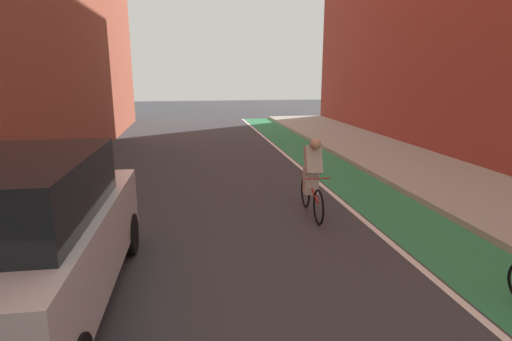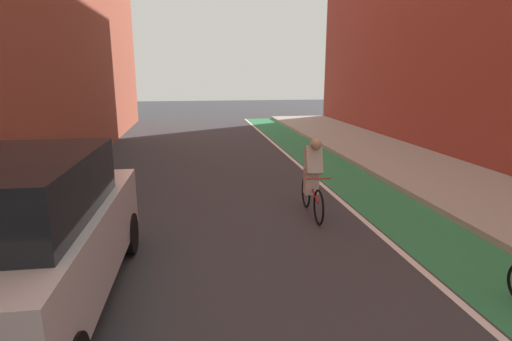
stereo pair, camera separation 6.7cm
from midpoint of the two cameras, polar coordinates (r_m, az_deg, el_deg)
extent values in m
plane|color=#38383D|center=(7.74, -1.10, -8.18)|extent=(73.35, 73.35, 0.00)
cube|color=#2D8451|center=(10.45, 14.97, -2.83)|extent=(1.60, 33.34, 0.00)
cube|color=white|center=(10.12, 10.31, -3.12)|extent=(0.12, 33.34, 0.00)
cube|color=#A8A59E|center=(11.70, 26.42, -1.73)|extent=(3.48, 33.34, 0.14)
cube|color=silver|center=(5.59, -29.31, -9.92)|extent=(1.92, 4.28, 0.95)
cube|color=black|center=(5.16, -31.14, -2.60)|extent=(1.67, 2.58, 0.75)
cylinder|color=black|center=(7.42, -30.78, -8.43)|extent=(0.23, 0.66, 0.66)
cylinder|color=black|center=(6.95, -17.70, -8.53)|extent=(0.23, 0.66, 0.66)
torus|color=black|center=(7.94, 8.53, -5.11)|extent=(0.07, 0.69, 0.69)
torus|color=black|center=(8.91, 6.73, -2.98)|extent=(0.07, 0.69, 0.69)
cylinder|color=red|center=(8.36, 7.63, -2.55)|extent=(0.08, 0.96, 0.33)
cylinder|color=red|center=(8.51, 7.33, -1.69)|extent=(0.04, 0.12, 0.55)
cylinder|color=red|center=(7.86, 8.52, -1.12)|extent=(0.48, 0.04, 0.02)
cube|color=beige|center=(8.42, 7.48, -1.37)|extent=(0.29, 0.25, 0.56)
cube|color=beige|center=(8.19, 7.80, 1.51)|extent=(0.34, 0.41, 0.60)
sphere|color=tan|center=(7.98, 8.16, 3.67)|extent=(0.22, 0.22, 0.22)
cube|color=#333842|center=(8.31, 7.59, 1.82)|extent=(0.27, 0.28, 0.39)
camera|label=1|loc=(0.03, -90.26, -0.06)|focal=28.48mm
camera|label=2|loc=(0.03, 89.74, 0.06)|focal=28.48mm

